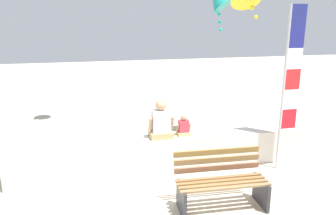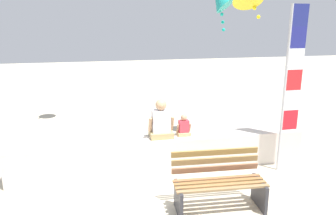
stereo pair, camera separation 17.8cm
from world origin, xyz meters
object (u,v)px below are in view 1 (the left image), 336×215
(person_adult, at_px, (161,123))
(park_bench, at_px, (221,183))
(person_child, at_px, (184,127))
(flag_banner, at_px, (289,78))

(person_adult, bearing_deg, park_bench, -69.03)
(person_adult, relative_size, person_child, 1.75)
(park_bench, xyz_separation_m, person_child, (-0.14, 1.56, 0.43))
(flag_banner, bearing_deg, person_child, 163.68)
(person_adult, xyz_separation_m, flag_banner, (2.34, -0.55, 0.86))
(person_child, distance_m, flag_banner, 2.20)
(park_bench, bearing_deg, flag_banner, 29.99)
(park_bench, xyz_separation_m, person_adult, (-0.60, 1.56, 0.56))
(park_bench, height_order, person_child, person_child)
(person_adult, bearing_deg, flag_banner, -13.26)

